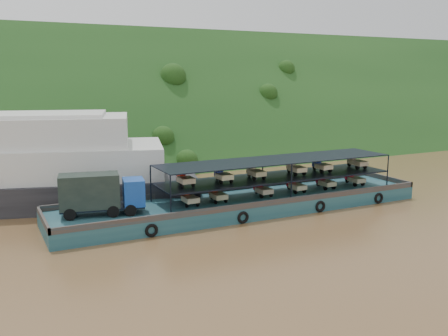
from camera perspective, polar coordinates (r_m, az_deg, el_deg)
name	(u,v)px	position (r m, az deg, el deg)	size (l,w,h in m)	color
ground	(256,204)	(48.60, 3.70, -4.10)	(160.00, 160.00, 0.00)	brown
hillside	(143,153)	(81.12, -9.21, 1.67)	(140.00, 28.00, 28.00)	#143513
cargo_barge	(233,200)	(45.25, 1.07, -3.69)	(35.00, 7.18, 4.57)	#16404D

